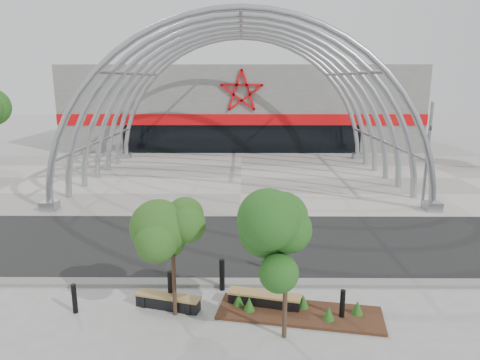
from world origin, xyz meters
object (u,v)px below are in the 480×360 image
street_tree_0 (172,230)px  street_tree_1 (287,244)px  signal_pole (427,154)px  bench_0 (168,302)px  bench_1 (264,300)px  bollard_2 (222,275)px

street_tree_0 → street_tree_1: size_ratio=0.99×
signal_pole → street_tree_0: 15.70m
signal_pole → bench_0: bearing=-139.0°
street_tree_1 → bench_0: size_ratio=1.80×
street_tree_1 → bench_0: (-3.35, 1.46, -2.44)m
bench_1 → bench_0: bearing=-178.6°
signal_pole → bollard_2: 13.92m
street_tree_0 → bench_1: 3.58m
bench_0 → street_tree_1: bearing=-23.6°
bench_1 → bollard_2: bearing=140.4°
bench_1 → signal_pole: bearing=48.9°
bollard_2 → street_tree_0: bearing=-130.3°
bollard_2 → signal_pole: bearing=41.7°
street_tree_1 → bench_1: street_tree_1 is taller
street_tree_1 → signal_pole: bearing=54.2°
signal_pole → street_tree_1: (-8.45, -11.74, -0.29)m
street_tree_0 → bench_0: bearing=126.4°
bench_0 → bollard_2: bearing=36.5°
street_tree_1 → bollard_2: size_ratio=3.49×
bench_0 → bollard_2: size_ratio=1.94×
signal_pole → bollard_2: signal_pole is taller
street_tree_1 → bench_0: 4.40m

